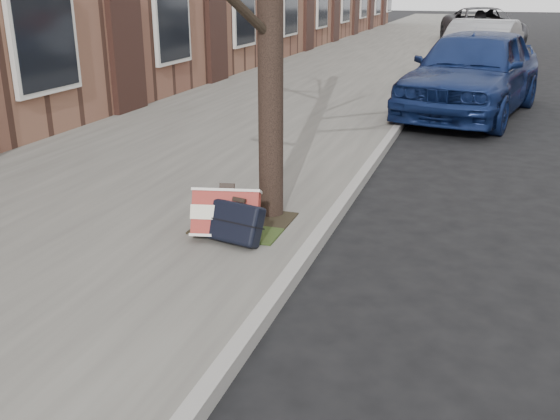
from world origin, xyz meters
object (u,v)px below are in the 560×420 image
(suitcase_red, at_px, (226,214))
(suitcase_navy, at_px, (235,222))
(car_near_front, at_px, (473,71))
(car_near_mid, at_px, (479,50))

(suitcase_red, bearing_deg, suitcase_navy, -49.09)
(suitcase_red, height_order, suitcase_navy, suitcase_red)
(suitcase_red, relative_size, suitcase_navy, 1.17)
(suitcase_navy, bearing_deg, car_near_front, 89.15)
(suitcase_red, distance_m, suitcase_navy, 0.15)
(suitcase_red, xyz_separation_m, car_near_front, (1.84, 7.38, 0.45))
(suitcase_red, height_order, car_near_mid, car_near_mid)
(suitcase_navy, distance_m, car_near_front, 7.68)
(suitcase_red, bearing_deg, car_near_front, 63.18)
(suitcase_red, relative_size, car_near_front, 0.13)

